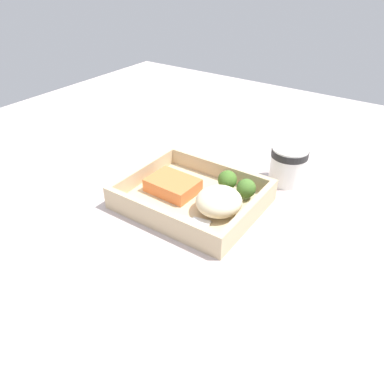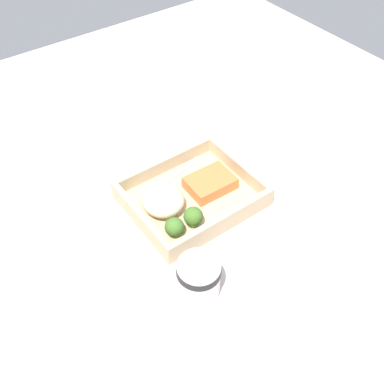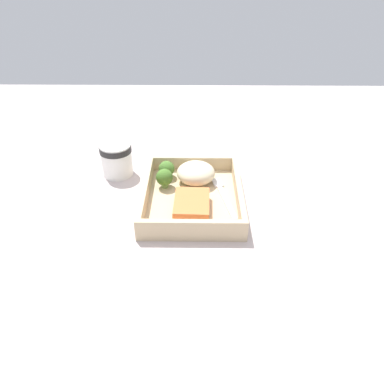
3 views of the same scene
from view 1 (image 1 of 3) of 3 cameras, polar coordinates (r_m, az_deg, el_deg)
name	(u,v)px [view 1 (image 1 of 3)]	position (r cm, az deg, el deg)	size (l,w,h in cm)	color
ground_plane	(192,208)	(74.54, 0.00, -2.38)	(160.00, 160.00, 2.00)	#C1B1AF
takeout_tray	(192,201)	(73.63, 0.00, -1.37)	(26.03, 21.42, 1.20)	#CAB189
tray_rim	(192,191)	(72.36, 0.00, 0.12)	(26.03, 21.42, 3.37)	#CAB189
salmon_fillet	(173,185)	(74.92, -2.93, 1.04)	(9.69, 7.19, 2.70)	orange
mashed_potatoes	(219,201)	(68.50, 4.12, -1.41)	(8.52, 8.81, 4.72)	beige
broccoli_floret_1	(227,180)	(74.57, 5.42, 1.79)	(3.84, 3.84, 4.52)	#739F51
broccoli_floret_2	(246,189)	(72.95, 8.26, 0.52)	(3.77, 3.77, 4.15)	#7EAA62
fork	(174,216)	(68.21, -2.70, -3.74)	(15.79, 4.95, 0.44)	silver
paper_cup	(288,163)	(81.25, 14.47, 4.26)	(7.63, 7.63, 8.02)	white
receipt_slip	(300,293)	(58.68, 16.10, -14.58)	(8.15, 14.49, 0.24)	white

